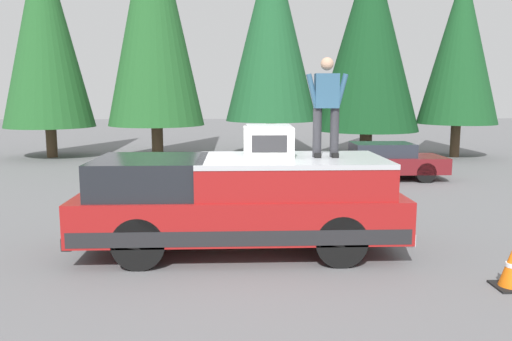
{
  "coord_description": "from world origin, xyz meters",
  "views": [
    {
      "loc": [
        -8.6,
        0.03,
        2.76
      ],
      "look_at": [
        0.61,
        -0.35,
        1.35
      ],
      "focal_mm": 36.07,
      "sensor_mm": 36.0,
      "label": 1
    }
  ],
  "objects_px": {
    "person_on_truck_bed": "(326,104)",
    "pickup_truck": "(240,202)",
    "parked_car_maroon": "(379,161)",
    "compressor_unit": "(268,141)",
    "traffic_cone": "(512,268)"
  },
  "relations": [
    {
      "from": "compressor_unit",
      "to": "traffic_cone",
      "type": "distance_m",
      "value": 4.21
    },
    {
      "from": "person_on_truck_bed",
      "to": "parked_car_maroon",
      "type": "bearing_deg",
      "value": -22.56
    },
    {
      "from": "traffic_cone",
      "to": "compressor_unit",
      "type": "bearing_deg",
      "value": 59.67
    },
    {
      "from": "parked_car_maroon",
      "to": "traffic_cone",
      "type": "height_order",
      "value": "parked_car_maroon"
    },
    {
      "from": "person_on_truck_bed",
      "to": "traffic_cone",
      "type": "distance_m",
      "value": 3.79
    },
    {
      "from": "person_on_truck_bed",
      "to": "parked_car_maroon",
      "type": "xyz_separation_m",
      "value": [
        7.33,
        -3.05,
        -1.97
      ]
    },
    {
      "from": "pickup_truck",
      "to": "parked_car_maroon",
      "type": "distance_m",
      "value": 8.64
    },
    {
      "from": "pickup_truck",
      "to": "compressor_unit",
      "type": "height_order",
      "value": "compressor_unit"
    },
    {
      "from": "parked_car_maroon",
      "to": "traffic_cone",
      "type": "bearing_deg",
      "value": 175.75
    },
    {
      "from": "person_on_truck_bed",
      "to": "traffic_cone",
      "type": "relative_size",
      "value": 2.73
    },
    {
      "from": "person_on_truck_bed",
      "to": "parked_car_maroon",
      "type": "relative_size",
      "value": 0.41
    },
    {
      "from": "compressor_unit",
      "to": "traffic_cone",
      "type": "xyz_separation_m",
      "value": [
        -1.96,
        -3.34,
        -1.64
      ]
    },
    {
      "from": "person_on_truck_bed",
      "to": "pickup_truck",
      "type": "bearing_deg",
      "value": 91.29
    },
    {
      "from": "traffic_cone",
      "to": "person_on_truck_bed",
      "type": "bearing_deg",
      "value": 50.88
    },
    {
      "from": "pickup_truck",
      "to": "person_on_truck_bed",
      "type": "xyz_separation_m",
      "value": [
        0.03,
        -1.47,
        1.68
      ]
    }
  ]
}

